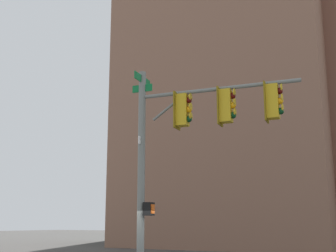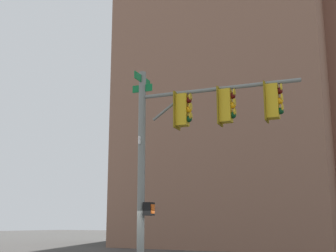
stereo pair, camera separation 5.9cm
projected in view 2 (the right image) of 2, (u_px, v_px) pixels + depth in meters
name	position (u px, v px, depth m)	size (l,w,h in m)	color
signal_pole_assembly	(189.00, 136.00, 13.89)	(1.49, 5.28, 6.98)	slate
building_brick_nearside	(267.00, 20.00, 49.98)	(19.35, 17.89, 47.83)	brown
building_brick_midblock	(241.00, 10.00, 48.99)	(19.51, 19.60, 49.25)	#845B47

